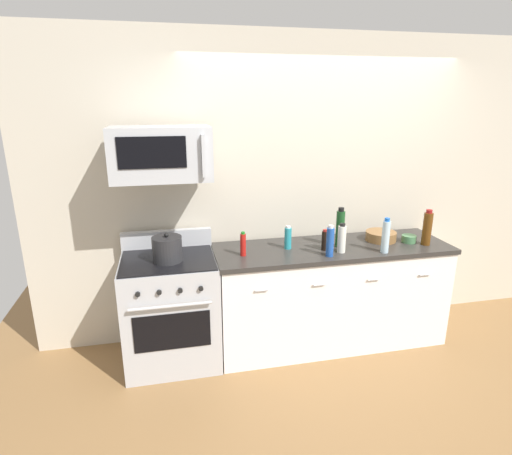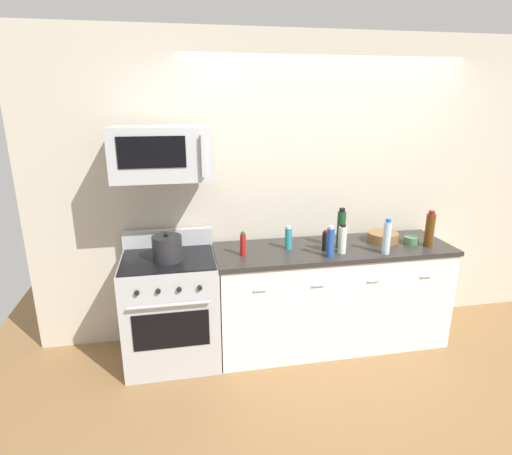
# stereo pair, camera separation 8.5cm
# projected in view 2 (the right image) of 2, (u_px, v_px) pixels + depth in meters

# --- Properties ---
(ground_plane) EXTENTS (6.18, 6.18, 0.00)m
(ground_plane) POSITION_uv_depth(u_px,v_px,m) (328.00, 340.00, 3.87)
(ground_plane) COLOR olive
(back_wall) EXTENTS (5.15, 0.10, 2.70)m
(back_wall) POSITION_uv_depth(u_px,v_px,m) (320.00, 189.00, 3.86)
(back_wall) COLOR beige
(back_wall) RESTS_ON ground_plane
(counter_unit) EXTENTS (2.06, 0.66, 0.92)m
(counter_unit) POSITION_uv_depth(u_px,v_px,m) (331.00, 295.00, 3.73)
(counter_unit) COLOR white
(counter_unit) RESTS_ON ground_plane
(range_oven) EXTENTS (0.76, 0.69, 1.07)m
(range_oven) POSITION_uv_depth(u_px,v_px,m) (171.00, 308.00, 3.48)
(range_oven) COLOR #B7BABF
(range_oven) RESTS_ON ground_plane
(microwave) EXTENTS (0.74, 0.44, 0.40)m
(microwave) POSITION_uv_depth(u_px,v_px,m) (161.00, 153.00, 3.15)
(microwave) COLOR #B7BABF
(bottle_soy_sauce_dark) EXTENTS (0.05, 0.05, 0.18)m
(bottle_soy_sauce_dark) POSITION_uv_depth(u_px,v_px,m) (325.00, 241.00, 3.49)
(bottle_soy_sauce_dark) COLOR black
(bottle_soy_sauce_dark) RESTS_ON countertop_slab
(bottle_wine_amber) EXTENTS (0.08, 0.08, 0.32)m
(bottle_wine_amber) POSITION_uv_depth(u_px,v_px,m) (430.00, 230.00, 3.58)
(bottle_wine_amber) COLOR #59330F
(bottle_wine_amber) RESTS_ON countertop_slab
(bottle_wine_green) EXTENTS (0.07, 0.07, 0.35)m
(bottle_wine_green) POSITION_uv_depth(u_px,v_px,m) (341.00, 229.00, 3.54)
(bottle_wine_green) COLOR #19471E
(bottle_wine_green) RESTS_ON countertop_slab
(bottle_soda_blue) EXTENTS (0.06, 0.06, 0.26)m
(bottle_soda_blue) POSITION_uv_depth(u_px,v_px,m) (330.00, 242.00, 3.34)
(bottle_soda_blue) COLOR #1E4CA5
(bottle_soda_blue) RESTS_ON countertop_slab
(bottle_water_clear) EXTENTS (0.06, 0.06, 0.30)m
(bottle_water_clear) POSITION_uv_depth(u_px,v_px,m) (387.00, 237.00, 3.40)
(bottle_water_clear) COLOR silver
(bottle_water_clear) RESTS_ON countertop_slab
(bottle_vinegar_white) EXTENTS (0.07, 0.07, 0.25)m
(bottle_vinegar_white) POSITION_uv_depth(u_px,v_px,m) (342.00, 239.00, 3.43)
(bottle_vinegar_white) COLOR silver
(bottle_vinegar_white) RESTS_ON countertop_slab
(bottle_dish_soap) EXTENTS (0.06, 0.06, 0.20)m
(bottle_dish_soap) POSITION_uv_depth(u_px,v_px,m) (288.00, 238.00, 3.53)
(bottle_dish_soap) COLOR teal
(bottle_dish_soap) RESTS_ON countertop_slab
(bottle_hot_sauce_red) EXTENTS (0.05, 0.05, 0.20)m
(bottle_hot_sauce_red) POSITION_uv_depth(u_px,v_px,m) (243.00, 244.00, 3.38)
(bottle_hot_sauce_red) COLOR #B21914
(bottle_hot_sauce_red) RESTS_ON countertop_slab
(bowl_green_glaze) EXTENTS (0.13, 0.13, 0.06)m
(bowl_green_glaze) POSITION_uv_depth(u_px,v_px,m) (411.00, 240.00, 3.68)
(bowl_green_glaze) COLOR #477A4C
(bowl_green_glaze) RESTS_ON countertop_slab
(bowl_wooden_salad) EXTENTS (0.27, 0.27, 0.08)m
(bowl_wooden_salad) POSITION_uv_depth(u_px,v_px,m) (383.00, 237.00, 3.73)
(bowl_wooden_salad) COLOR brown
(bowl_wooden_salad) RESTS_ON countertop_slab
(stockpot) EXTENTS (0.23, 0.23, 0.23)m
(stockpot) POSITION_uv_depth(u_px,v_px,m) (167.00, 248.00, 3.27)
(stockpot) COLOR #262628
(stockpot) RESTS_ON range_oven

